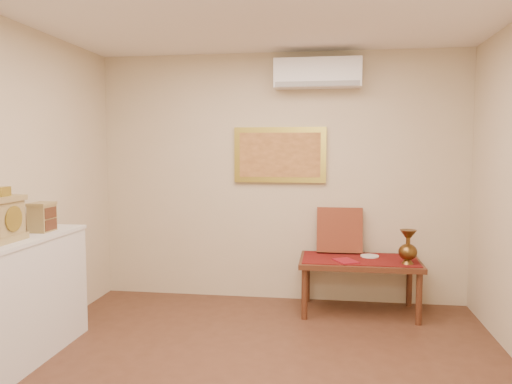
% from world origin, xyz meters
% --- Properties ---
extents(wall_back, '(4.00, 0.02, 2.70)m').
position_xyz_m(wall_back, '(0.00, 2.25, 1.35)').
color(wall_back, beige).
rests_on(wall_back, ground).
extents(wall_front, '(4.00, 0.02, 2.70)m').
position_xyz_m(wall_front, '(0.00, -2.25, 1.35)').
color(wall_front, beige).
rests_on(wall_front, ground).
extents(table_cloth, '(1.14, 0.59, 0.01)m').
position_xyz_m(table_cloth, '(0.85, 1.88, 0.55)').
color(table_cloth, maroon).
rests_on(table_cloth, low_table).
extents(brass_urn_tall, '(0.18, 0.18, 0.41)m').
position_xyz_m(brass_urn_tall, '(1.30, 1.71, 0.76)').
color(brass_urn_tall, brown).
rests_on(brass_urn_tall, table_cloth).
extents(plate, '(0.19, 0.19, 0.01)m').
position_xyz_m(plate, '(0.96, 1.98, 0.56)').
color(plate, white).
rests_on(plate, table_cloth).
extents(menu, '(0.28, 0.31, 0.01)m').
position_xyz_m(menu, '(0.71, 1.72, 0.56)').
color(menu, maroon).
rests_on(menu, table_cloth).
extents(cushion, '(0.48, 0.20, 0.49)m').
position_xyz_m(cushion, '(0.65, 2.15, 0.80)').
color(cushion, '#5A1215').
rests_on(cushion, table_cloth).
extents(mantel_clock, '(0.17, 0.36, 0.41)m').
position_xyz_m(mantel_clock, '(-1.83, 0.14, 1.15)').
color(mantel_clock, '#A28A53').
rests_on(mantel_clock, display_ledge).
extents(wooden_chest, '(0.16, 0.21, 0.24)m').
position_xyz_m(wooden_chest, '(-1.82, 0.61, 1.10)').
color(wooden_chest, '#A28A53').
rests_on(wooden_chest, display_ledge).
extents(low_table, '(1.20, 0.70, 0.55)m').
position_xyz_m(low_table, '(0.85, 1.88, 0.48)').
color(low_table, '#522A18').
rests_on(low_table, floor).
extents(painting, '(1.00, 0.06, 0.60)m').
position_xyz_m(painting, '(0.00, 2.22, 1.60)').
color(painting, gold).
rests_on(painting, wall_back).
extents(ac_unit, '(0.90, 0.25, 0.30)m').
position_xyz_m(ac_unit, '(0.40, 2.12, 2.45)').
color(ac_unit, white).
rests_on(ac_unit, wall_back).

